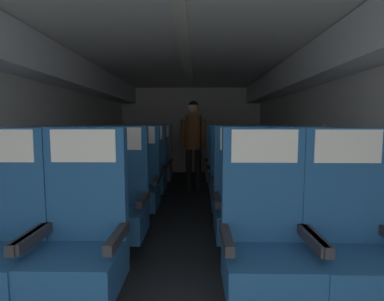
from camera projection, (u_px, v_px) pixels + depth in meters
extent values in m
cube|color=#23282D|center=(185.00, 219.00, 3.61)|extent=(3.60, 7.28, 0.02)
cube|color=silver|center=(48.00, 136.00, 3.54)|extent=(0.08, 6.88, 2.07)
cube|color=silver|center=(325.00, 137.00, 3.49)|extent=(0.08, 6.88, 2.07)
cube|color=silver|center=(185.00, 50.00, 3.42)|extent=(3.48, 6.88, 0.06)
cube|color=silver|center=(191.00, 130.00, 6.96)|extent=(3.48, 0.06, 2.07)
cube|color=silver|center=(63.00, 69.00, 3.46)|extent=(0.36, 6.60, 0.36)
cube|color=silver|center=(309.00, 68.00, 3.41)|extent=(0.36, 6.60, 0.36)
cube|color=white|center=(185.00, 53.00, 3.42)|extent=(0.12, 6.19, 0.02)
cylinder|color=white|center=(321.00, 133.00, 3.48)|extent=(0.01, 0.26, 0.26)
cylinder|color=white|center=(280.00, 130.00, 5.20)|extent=(0.01, 0.26, 0.26)
cube|color=navy|center=(8.00, 184.00, 1.81)|extent=(0.50, 0.08, 0.71)
cube|color=#28282D|center=(31.00, 237.00, 1.64)|extent=(0.05, 0.39, 0.06)
cube|color=silver|center=(1.00, 146.00, 1.74)|extent=(0.40, 0.01, 0.20)
cube|color=navy|center=(78.00, 270.00, 1.67)|extent=(0.50, 0.46, 0.23)
cube|color=navy|center=(87.00, 184.00, 1.81)|extent=(0.50, 0.08, 0.71)
cube|color=#28282D|center=(118.00, 237.00, 1.64)|extent=(0.05, 0.39, 0.06)
cube|color=#28282D|center=(35.00, 236.00, 1.65)|extent=(0.05, 0.39, 0.06)
cube|color=silver|center=(83.00, 146.00, 1.74)|extent=(0.40, 0.01, 0.20)
cube|color=navy|center=(355.00, 274.00, 1.63)|extent=(0.50, 0.46, 0.23)
cube|color=navy|center=(342.00, 185.00, 1.77)|extent=(0.50, 0.08, 0.71)
cube|color=#28282D|center=(314.00, 239.00, 1.62)|extent=(0.05, 0.39, 0.06)
cube|color=silver|center=(348.00, 146.00, 1.71)|extent=(0.40, 0.01, 0.20)
cube|color=navy|center=(267.00, 272.00, 1.65)|extent=(0.50, 0.46, 0.23)
cube|color=navy|center=(262.00, 185.00, 1.79)|extent=(0.50, 0.08, 0.71)
cube|color=#28282D|center=(311.00, 238.00, 1.62)|extent=(0.05, 0.39, 0.06)
cube|color=#28282D|center=(226.00, 237.00, 1.63)|extent=(0.05, 0.39, 0.06)
cube|color=silver|center=(265.00, 146.00, 1.72)|extent=(0.40, 0.01, 0.20)
cube|color=#38383D|center=(61.00, 247.00, 2.52)|extent=(0.18, 0.17, 0.23)
cube|color=navy|center=(60.00, 221.00, 2.50)|extent=(0.50, 0.46, 0.23)
cube|color=navy|center=(68.00, 165.00, 2.64)|extent=(0.50, 0.08, 0.71)
cube|color=#28282D|center=(86.00, 199.00, 2.47)|extent=(0.05, 0.39, 0.06)
cube|color=#28282D|center=(32.00, 198.00, 2.48)|extent=(0.05, 0.39, 0.06)
cube|color=silver|center=(64.00, 139.00, 2.57)|extent=(0.40, 0.01, 0.20)
cube|color=#38383D|center=(117.00, 248.00, 2.50)|extent=(0.18, 0.17, 0.23)
cube|color=navy|center=(117.00, 222.00, 2.48)|extent=(0.50, 0.46, 0.23)
cube|color=navy|center=(121.00, 165.00, 2.62)|extent=(0.50, 0.08, 0.71)
cube|color=#28282D|center=(144.00, 199.00, 2.46)|extent=(0.05, 0.39, 0.06)
cube|color=#28282D|center=(88.00, 199.00, 2.46)|extent=(0.05, 0.39, 0.06)
cube|color=silver|center=(119.00, 139.00, 2.56)|extent=(0.40, 0.01, 0.20)
cube|color=#38383D|center=(302.00, 250.00, 2.46)|extent=(0.18, 0.17, 0.23)
cube|color=navy|center=(303.00, 224.00, 2.44)|extent=(0.50, 0.46, 0.23)
cube|color=navy|center=(298.00, 166.00, 2.58)|extent=(0.50, 0.08, 0.71)
cube|color=#28282D|center=(333.00, 200.00, 2.41)|extent=(0.05, 0.39, 0.06)
cube|color=#28282D|center=(276.00, 200.00, 2.42)|extent=(0.05, 0.39, 0.06)
cube|color=silver|center=(300.00, 139.00, 2.51)|extent=(0.40, 0.01, 0.20)
cube|color=#38383D|center=(243.00, 248.00, 2.49)|extent=(0.18, 0.17, 0.23)
cube|color=navy|center=(244.00, 223.00, 2.47)|extent=(0.50, 0.46, 0.23)
cube|color=navy|center=(241.00, 165.00, 2.61)|extent=(0.50, 0.08, 0.71)
cube|color=#28282D|center=(272.00, 199.00, 2.45)|extent=(0.05, 0.39, 0.06)
cube|color=#28282D|center=(216.00, 199.00, 2.46)|extent=(0.05, 0.39, 0.06)
cube|color=silver|center=(243.00, 139.00, 2.55)|extent=(0.40, 0.01, 0.20)
cube|color=#38383D|center=(93.00, 217.00, 3.33)|extent=(0.18, 0.17, 0.23)
cube|color=navy|center=(93.00, 197.00, 3.31)|extent=(0.50, 0.46, 0.23)
cube|color=navy|center=(97.00, 155.00, 3.45)|extent=(0.50, 0.08, 0.71)
cube|color=#28282D|center=(113.00, 180.00, 3.28)|extent=(0.05, 0.39, 0.06)
cube|color=#28282D|center=(71.00, 180.00, 3.29)|extent=(0.05, 0.39, 0.06)
cube|color=silver|center=(95.00, 135.00, 3.38)|extent=(0.40, 0.01, 0.20)
cube|color=#38383D|center=(137.00, 217.00, 3.32)|extent=(0.18, 0.17, 0.23)
cube|color=navy|center=(136.00, 198.00, 3.30)|extent=(0.50, 0.46, 0.23)
cube|color=navy|center=(139.00, 155.00, 3.44)|extent=(0.50, 0.08, 0.71)
cube|color=#28282D|center=(157.00, 180.00, 3.27)|extent=(0.05, 0.39, 0.06)
cube|color=#28282D|center=(115.00, 180.00, 3.28)|extent=(0.05, 0.39, 0.06)
cube|color=silver|center=(138.00, 135.00, 3.37)|extent=(0.40, 0.01, 0.20)
cube|color=#38383D|center=(276.00, 218.00, 3.30)|extent=(0.18, 0.17, 0.23)
cube|color=navy|center=(277.00, 198.00, 3.28)|extent=(0.50, 0.46, 0.23)
cube|color=navy|center=(274.00, 155.00, 3.42)|extent=(0.50, 0.08, 0.71)
cube|color=#28282D|center=(298.00, 180.00, 3.26)|extent=(0.05, 0.39, 0.06)
cube|color=#28282D|center=(256.00, 180.00, 3.27)|extent=(0.05, 0.39, 0.06)
cube|color=silver|center=(275.00, 135.00, 3.36)|extent=(0.40, 0.01, 0.20)
cube|color=#38383D|center=(233.00, 218.00, 3.29)|extent=(0.18, 0.17, 0.23)
cube|color=navy|center=(233.00, 198.00, 3.27)|extent=(0.50, 0.46, 0.23)
cube|color=navy|center=(232.00, 155.00, 3.41)|extent=(0.50, 0.08, 0.71)
cube|color=#28282D|center=(255.00, 181.00, 3.25)|extent=(0.05, 0.39, 0.06)
cube|color=#28282D|center=(212.00, 180.00, 3.25)|extent=(0.05, 0.39, 0.06)
cube|color=silver|center=(232.00, 135.00, 3.34)|extent=(0.40, 0.01, 0.20)
cube|color=#38383D|center=(114.00, 199.00, 4.14)|extent=(0.18, 0.17, 0.23)
cube|color=navy|center=(114.00, 183.00, 4.11)|extent=(0.50, 0.46, 0.23)
cube|color=navy|center=(117.00, 149.00, 4.26)|extent=(0.50, 0.08, 0.71)
cube|color=#28282D|center=(130.00, 169.00, 4.09)|extent=(0.05, 0.39, 0.06)
cube|color=#28282D|center=(97.00, 169.00, 4.10)|extent=(0.05, 0.39, 0.06)
cube|color=silver|center=(116.00, 133.00, 4.19)|extent=(0.40, 0.01, 0.20)
cube|color=#38383D|center=(148.00, 199.00, 4.13)|extent=(0.18, 0.17, 0.23)
cube|color=navy|center=(148.00, 183.00, 4.11)|extent=(0.50, 0.46, 0.23)
cube|color=navy|center=(149.00, 149.00, 4.26)|extent=(0.50, 0.08, 0.71)
cube|color=#28282D|center=(164.00, 169.00, 4.09)|extent=(0.05, 0.39, 0.06)
cube|color=#28282D|center=(131.00, 169.00, 4.10)|extent=(0.05, 0.39, 0.06)
cube|color=silver|center=(149.00, 133.00, 4.19)|extent=(0.40, 0.01, 0.20)
cube|color=#38383D|center=(259.00, 199.00, 4.12)|extent=(0.18, 0.17, 0.23)
cube|color=navy|center=(260.00, 183.00, 4.10)|extent=(0.50, 0.46, 0.23)
cube|color=navy|center=(258.00, 149.00, 4.24)|extent=(0.50, 0.08, 0.71)
cube|color=#28282D|center=(277.00, 169.00, 4.07)|extent=(0.05, 0.39, 0.06)
cube|color=#28282D|center=(243.00, 169.00, 4.08)|extent=(0.05, 0.39, 0.06)
cube|color=silver|center=(259.00, 133.00, 4.17)|extent=(0.40, 0.01, 0.20)
cube|color=#38383D|center=(226.00, 199.00, 4.13)|extent=(0.18, 0.17, 0.23)
cube|color=navy|center=(226.00, 183.00, 4.11)|extent=(0.50, 0.46, 0.23)
cube|color=navy|center=(225.00, 149.00, 4.25)|extent=(0.50, 0.08, 0.71)
cube|color=#28282D|center=(243.00, 169.00, 4.08)|extent=(0.05, 0.39, 0.06)
cube|color=#28282D|center=(209.00, 169.00, 4.09)|extent=(0.05, 0.39, 0.06)
cube|color=silver|center=(226.00, 133.00, 4.18)|extent=(0.40, 0.01, 0.20)
cube|color=#38383D|center=(128.00, 186.00, 4.97)|extent=(0.18, 0.17, 0.23)
cube|color=#4C5666|center=(128.00, 173.00, 4.95)|extent=(0.50, 0.46, 0.23)
cube|color=#4C5666|center=(130.00, 145.00, 5.09)|extent=(0.50, 0.08, 0.71)
cube|color=#28282D|center=(141.00, 161.00, 4.92)|extent=(0.05, 0.39, 0.06)
cube|color=#28282D|center=(114.00, 161.00, 4.93)|extent=(0.05, 0.39, 0.06)
cube|color=silver|center=(129.00, 131.00, 5.02)|extent=(0.40, 0.01, 0.20)
cube|color=#38383D|center=(157.00, 186.00, 4.97)|extent=(0.18, 0.17, 0.23)
cube|color=#4C5666|center=(157.00, 173.00, 4.95)|extent=(0.50, 0.46, 0.23)
cube|color=#4C5666|center=(158.00, 145.00, 5.09)|extent=(0.50, 0.08, 0.71)
cube|color=#28282D|center=(170.00, 161.00, 4.92)|extent=(0.05, 0.39, 0.06)
cube|color=#28282D|center=(143.00, 161.00, 4.93)|extent=(0.05, 0.39, 0.06)
cube|color=silver|center=(157.00, 131.00, 5.02)|extent=(0.40, 0.01, 0.20)
cube|color=#38383D|center=(249.00, 187.00, 4.92)|extent=(0.18, 0.17, 0.23)
cube|color=#4C5666|center=(249.00, 173.00, 4.90)|extent=(0.50, 0.46, 0.23)
cube|color=#4C5666|center=(248.00, 145.00, 5.05)|extent=(0.50, 0.08, 0.71)
cube|color=#28282D|center=(264.00, 161.00, 4.88)|extent=(0.05, 0.39, 0.06)
cube|color=#28282D|center=(236.00, 161.00, 4.89)|extent=(0.05, 0.39, 0.06)
cube|color=silver|center=(249.00, 131.00, 4.98)|extent=(0.40, 0.01, 0.20)
cube|color=#38383D|center=(220.00, 186.00, 4.93)|extent=(0.18, 0.17, 0.23)
cube|color=#4C5666|center=(221.00, 173.00, 4.90)|extent=(0.50, 0.46, 0.23)
cube|color=#4C5666|center=(220.00, 145.00, 5.05)|extent=(0.50, 0.08, 0.71)
cube|color=#28282D|center=(235.00, 161.00, 4.88)|extent=(0.05, 0.39, 0.06)
cube|color=#28282D|center=(207.00, 161.00, 4.89)|extent=(0.05, 0.39, 0.06)
cube|color=silver|center=(220.00, 131.00, 4.98)|extent=(0.40, 0.01, 0.20)
cylinder|color=black|center=(189.00, 170.00, 5.08)|extent=(0.11, 0.11, 0.75)
cylinder|color=black|center=(198.00, 170.00, 5.08)|extent=(0.11, 0.11, 0.75)
cylinder|color=brown|center=(193.00, 132.00, 5.02)|extent=(0.28, 0.28, 0.59)
cylinder|color=brown|center=(183.00, 134.00, 5.02)|extent=(0.07, 0.07, 0.50)
cylinder|color=brown|center=(204.00, 134.00, 5.02)|extent=(0.07, 0.07, 0.50)
sphere|color=tan|center=(193.00, 108.00, 4.98)|extent=(0.21, 0.21, 0.21)
sphere|color=black|center=(193.00, 106.00, 4.97)|extent=(0.18, 0.18, 0.18)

